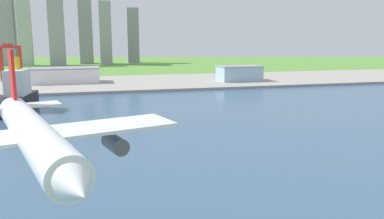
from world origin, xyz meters
The scene contains 9 objects.
ground_plane centered at (0.00, 300.00, 0.00)m, with size 2400.00×2400.00×0.00m, color #578E39.
water_bay centered at (0.00, 240.00, 0.07)m, with size 840.00×360.00×0.15m, color #385675.
industrial_pier centered at (0.00, 490.00, 1.25)m, with size 840.00×140.00×2.50m, color #9B968E.
airplane_landing centered at (-29.71, 133.35, 34.85)m, with size 43.62×47.09×15.68m.
cargo_ship centered at (-68.35, 353.50, 9.96)m, with size 21.19×57.22×35.42m.
port_crane_red centered at (-102.02, 532.91, 31.02)m, with size 21.37×39.58×40.39m.
warehouse_main centered at (-44.71, 497.07, 10.34)m, with size 68.45×33.47×15.63m.
warehouse_annex centered at (135.41, 468.58, 10.57)m, with size 44.82×29.58×16.10m.
distant_skyline centered at (-69.89, 825.70, 62.13)m, with size 275.11×63.69×152.04m.
Camera 1 is at (-22.20, 78.57, 47.92)m, focal length 36.22 mm.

